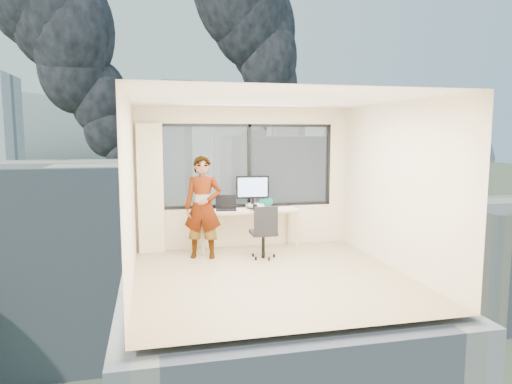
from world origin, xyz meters
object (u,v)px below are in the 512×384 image
object	(u,v)px
laptop	(226,204)
handbag	(266,202)
person	(203,207)
game_console	(257,205)
monitor	(253,192)
desk	(248,230)
chair	(263,231)

from	to	relation	value
laptop	handbag	size ratio (longest dim) A/B	1.44
person	game_console	size ratio (longest dim) A/B	5.28
person	monitor	world-z (taller)	person
person	monitor	size ratio (longest dim) A/B	2.86
desk	chair	size ratio (longest dim) A/B	1.92
chair	handbag	size ratio (longest dim) A/B	3.47
desk	laptop	size ratio (longest dim) A/B	4.61
desk	person	bearing A→B (deg)	-157.79
laptop	person	bearing A→B (deg)	-133.60
person	chair	bearing A→B (deg)	-0.44
person	laptop	bearing A→B (deg)	53.27
monitor	handbag	xyz separation A→B (m)	(0.27, 0.03, -0.20)
chair	person	xyz separation A→B (m)	(-0.99, 0.27, 0.40)
desk	game_console	bearing A→B (deg)	43.58
person	handbag	xyz separation A→B (m)	(1.24, 0.50, -0.02)
monitor	handbag	bearing A→B (deg)	9.18
handbag	chair	bearing A→B (deg)	-121.59
laptop	handbag	bearing A→B (deg)	18.13
laptop	handbag	distance (m)	0.79
desk	person	xyz separation A→B (m)	(-0.86, -0.35, 0.50)
chair	person	size ratio (longest dim) A/B	0.54
handbag	person	bearing A→B (deg)	-172.00
person	monitor	xyz separation A→B (m)	(0.97, 0.47, 0.18)
monitor	handbag	distance (m)	0.33
monitor	laptop	distance (m)	0.56
person	game_console	distance (m)	1.21
game_console	person	bearing A→B (deg)	-174.36
monitor	person	bearing A→B (deg)	-151.25
chair	monitor	xyz separation A→B (m)	(-0.02, 0.74, 0.59)
game_console	laptop	size ratio (longest dim) A/B	0.85
desk	handbag	xyz separation A→B (m)	(0.38, 0.15, 0.48)
handbag	desk	bearing A→B (deg)	-172.21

